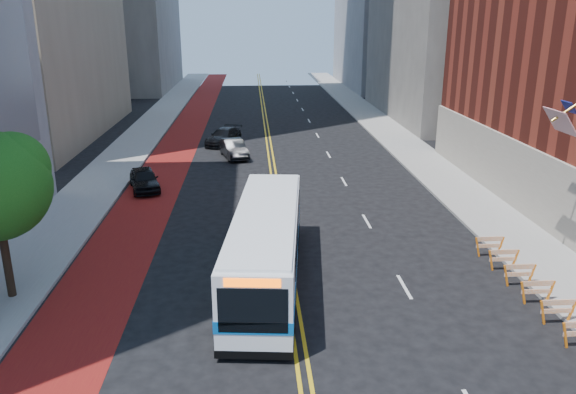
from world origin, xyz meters
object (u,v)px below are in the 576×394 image
(car_a, at_px, (144,179))
(car_c, at_px, (224,137))
(transit_bus, at_px, (267,245))
(car_b, at_px, (234,149))

(car_a, relative_size, car_c, 0.87)
(car_a, bearing_deg, transit_bus, -77.51)
(transit_bus, distance_m, car_b, 22.79)
(transit_bus, distance_m, car_c, 27.90)
(car_a, height_order, car_c, car_a)
(car_a, distance_m, car_b, 10.28)
(car_a, xyz_separation_m, car_c, (4.60, 13.64, -0.02))
(transit_bus, relative_size, car_a, 2.84)
(car_b, xyz_separation_m, car_c, (-1.03, 5.03, -0.03))
(transit_bus, bearing_deg, car_c, 102.08)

